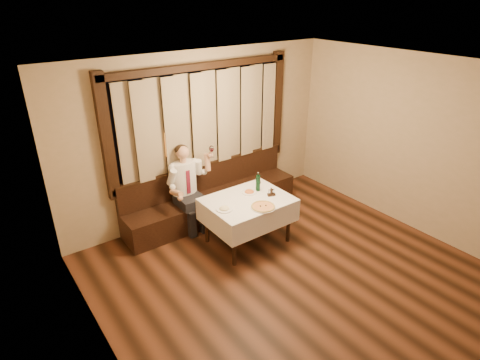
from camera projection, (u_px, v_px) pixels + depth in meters
room at (282, 170)px, 5.20m from camera, size 5.01×6.01×2.81m
banquette at (212, 199)px, 6.99m from camera, size 3.20×0.61×0.94m
dining_table at (248, 205)px, 6.10m from camera, size 1.27×0.97×0.76m
pizza at (263, 207)px, 5.81m from camera, size 0.37×0.37×0.04m
pasta_red at (249, 191)px, 6.23m from camera, size 0.24×0.24×0.08m
pasta_cream at (224, 208)px, 5.75m from camera, size 0.24×0.24×0.08m
green_bottle at (258, 183)px, 6.26m from camera, size 0.07×0.07×0.32m
table_wine_glass at (259, 183)px, 6.27m from camera, size 0.07×0.07×0.18m
cruet_caddy at (271, 193)px, 6.14m from camera, size 0.13×0.09×0.12m
seated_man at (187, 182)px, 6.43m from camera, size 0.79×0.59×1.43m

